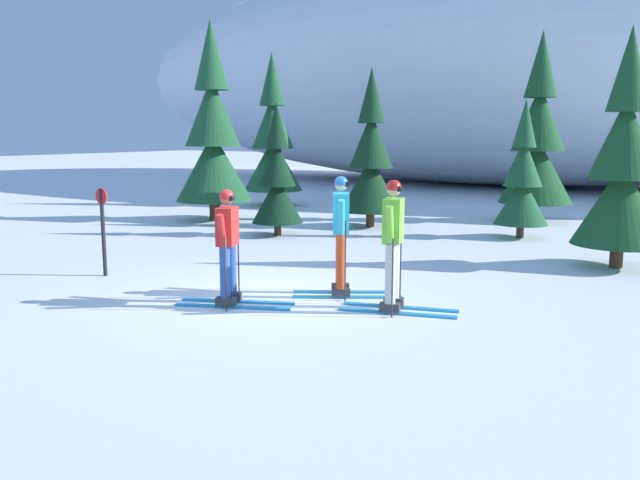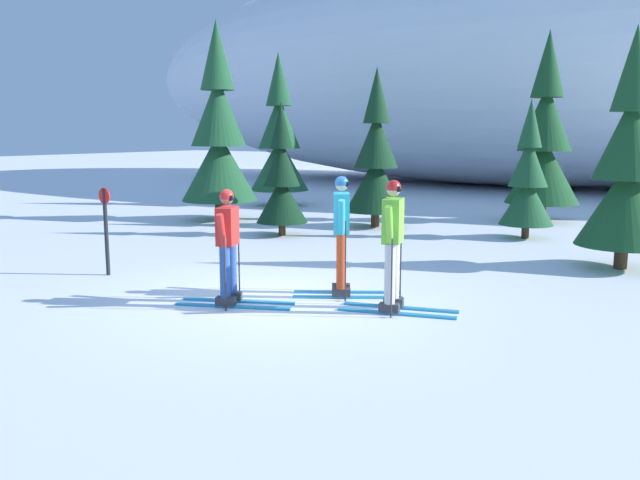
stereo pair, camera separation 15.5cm
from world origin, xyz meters
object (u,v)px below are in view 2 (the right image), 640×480
object	(u,v)px
skier_red_jacket	(228,246)
pine_tree_far_right	(627,170)
pine_tree_center_right	(544,143)
pine_tree_right	(528,181)
pine_tree_center	(376,161)
pine_tree_left	(219,138)
pine_tree_center_left	(282,180)
pine_tree_far_left	(279,142)
skier_lime_jacket	(393,243)
trail_marker_post	(106,226)
skier_cyan_jacket	(342,234)

from	to	relation	value
skier_red_jacket	pine_tree_far_right	xyz separation A→B (m)	(4.31, 5.95, 0.96)
pine_tree_center_right	pine_tree_right	world-z (taller)	pine_tree_center_right
pine_tree_center	pine_tree_right	size ratio (longest dim) A/B	1.27
skier_red_jacket	pine_tree_far_right	distance (m)	7.41
skier_red_jacket	pine_tree_left	xyz separation A→B (m)	(-6.52, 7.00, 1.47)
pine_tree_left	pine_tree_center_right	xyz separation A→B (m)	(7.79, 4.72, -0.14)
pine_tree_left	pine_tree_center_left	size ratio (longest dim) A/B	1.74
pine_tree_far_left	skier_red_jacket	bearing A→B (deg)	-55.99
pine_tree_center_left	pine_tree_far_right	distance (m)	7.63
pine_tree_center_right	pine_tree_left	bearing A→B (deg)	-148.77
pine_tree_far_right	pine_tree_left	bearing A→B (deg)	174.50
skier_lime_jacket	trail_marker_post	bearing A→B (deg)	-172.77
skier_cyan_jacket	pine_tree_center_right	xyz separation A→B (m)	(0.18, 10.35, 1.23)
pine_tree_left	pine_tree_center_left	bearing A→B (deg)	-22.55
pine_tree_far_left	trail_marker_post	size ratio (longest dim) A/B	3.34
skier_red_jacket	skier_cyan_jacket	xyz separation A→B (m)	(1.09, 1.36, 0.10)
skier_lime_jacket	pine_tree_left	size ratio (longest dim) A/B	0.33
pine_tree_center_right	trail_marker_post	size ratio (longest dim) A/B	3.40
skier_cyan_jacket	pine_tree_center_right	world-z (taller)	pine_tree_center_right
pine_tree_center	pine_tree_center_right	world-z (taller)	pine_tree_center_right
skier_lime_jacket	pine_tree_center_left	size ratio (longest dim) A/B	0.58
pine_tree_far_left	pine_tree_center_left	size ratio (longest dim) A/B	1.60
pine_tree_center	pine_tree_right	world-z (taller)	pine_tree_center
skier_cyan_jacket	pine_tree_center	world-z (taller)	pine_tree_center
skier_lime_jacket	skier_cyan_jacket	bearing A→B (deg)	161.27
skier_lime_jacket	pine_tree_far_right	distance (m)	5.47
skier_lime_jacket	skier_red_jacket	world-z (taller)	skier_lime_jacket
skier_lime_jacket	pine_tree_center	bearing A→B (deg)	120.60
trail_marker_post	skier_cyan_jacket	bearing A→B (deg)	13.72
skier_cyan_jacket	pine_tree_center	xyz separation A→B (m)	(-3.20, 6.85, 0.77)
skier_cyan_jacket	pine_tree_far_left	bearing A→B (deg)	131.44
pine_tree_far_left	pine_tree_right	xyz separation A→B (m)	(9.22, -2.49, -0.79)
skier_cyan_jacket	trail_marker_post	distance (m)	4.35
pine_tree_far_right	skier_red_jacket	bearing A→B (deg)	-125.92
skier_red_jacket	pine_tree_left	distance (m)	9.68
pine_tree_center_right	pine_tree_far_right	xyz separation A→B (m)	(3.05, -5.77, -0.37)
pine_tree_center_right	trail_marker_post	bearing A→B (deg)	-111.13
pine_tree_center	pine_tree_right	bearing A→B (deg)	4.44
skier_red_jacket	pine_tree_center_right	distance (m)	11.86
skier_cyan_jacket	trail_marker_post	xyz separation A→B (m)	(-4.22, -1.03, -0.10)
skier_lime_jacket	pine_tree_center_left	world-z (taller)	pine_tree_center_left
skier_lime_jacket	pine_tree_far_left	xyz separation A→B (m)	(-9.57, 10.00, 1.18)
skier_red_jacket	pine_tree_left	world-z (taller)	pine_tree_left
skier_lime_jacket	pine_tree_center_left	bearing A→B (deg)	139.49
skier_lime_jacket	pine_tree_right	xyz separation A→B (m)	(-0.36, 7.51, 0.39)
pine_tree_center	skier_lime_jacket	bearing A→B (deg)	-59.40
skier_red_jacket	pine_tree_center_left	distance (m)	6.56
pine_tree_center_left	pine_tree_center_right	world-z (taller)	pine_tree_center_right
skier_cyan_jacket	trail_marker_post	size ratio (longest dim) A/B	1.20
skier_red_jacket	pine_tree_center_left	xyz separation A→B (m)	(-3.29, 5.65, 0.47)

